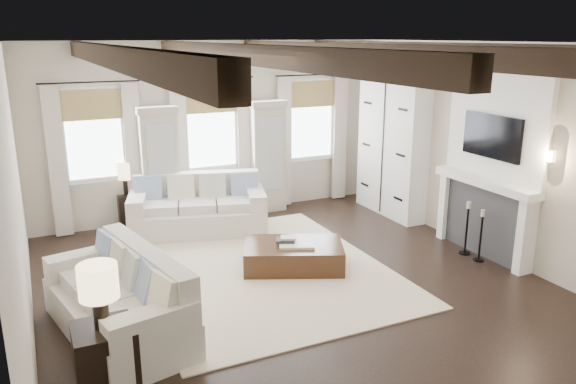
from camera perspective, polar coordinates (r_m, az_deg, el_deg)
name	(u,v)px	position (r m, az deg, el deg)	size (l,w,h in m)	color
ground	(301,291)	(7.58, 1.34, -10.04)	(7.50, 7.50, 0.00)	black
room_shell	(321,136)	(8.09, 3.35, 5.69)	(6.54, 7.54, 3.22)	beige
area_rug	(260,270)	(8.19, -2.83, -7.93)	(3.43, 4.25, 0.02)	beige
sofa_back	(198,210)	(9.78, -9.14, -1.77)	(2.47, 1.61, 0.97)	silver
sofa_left	(123,301)	(6.72, -16.44, -10.62)	(1.46, 2.38, 0.95)	silver
ottoman	(293,256)	(8.21, 0.56, -6.53)	(1.41, 0.88, 0.37)	black
tray	(297,244)	(8.09, 0.88, -5.31)	(0.50, 0.38, 0.04)	white
book_lower	(285,240)	(8.12, -0.30, -4.92)	(0.26, 0.20, 0.04)	#262628
book_upper	(288,238)	(8.12, 0.04, -4.67)	(0.22, 0.17, 0.03)	beige
side_table_front	(105,354)	(5.97, -18.07, -15.36)	(0.58, 0.58, 0.58)	black
lamp_front	(98,285)	(5.64, -18.70, -8.97)	(0.38, 0.38, 0.65)	black
side_table_back	(129,209)	(10.40, -15.85, -1.72)	(0.38, 0.38, 0.57)	black
lamp_back	(126,172)	(10.23, -16.14, 1.97)	(0.34, 0.34, 0.59)	black
candlestick_near	(480,240)	(8.90, 18.96, -4.61)	(0.16, 0.16, 0.80)	black
candlestick_far	(466,232)	(9.10, 17.66, -3.93)	(0.17, 0.17, 0.85)	black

